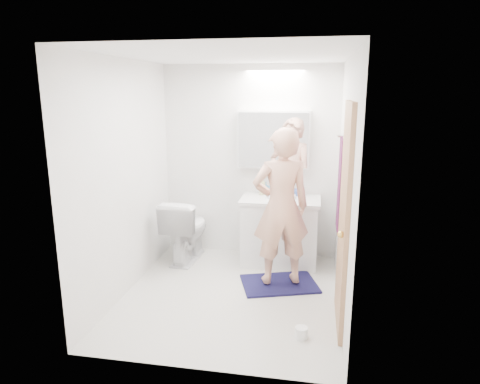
% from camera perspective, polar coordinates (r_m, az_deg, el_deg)
% --- Properties ---
extents(floor, '(2.50, 2.50, 0.00)m').
position_cam_1_polar(floor, '(4.58, -1.20, -13.58)').
color(floor, silver).
rests_on(floor, ground).
extents(ceiling, '(2.50, 2.50, 0.00)m').
position_cam_1_polar(ceiling, '(4.10, -1.37, 17.89)').
color(ceiling, white).
rests_on(ceiling, floor).
extents(wall_back, '(2.50, 0.00, 2.50)m').
position_cam_1_polar(wall_back, '(5.39, 1.35, 4.01)').
color(wall_back, white).
rests_on(wall_back, floor).
extents(wall_front, '(2.50, 0.00, 2.50)m').
position_cam_1_polar(wall_front, '(3.00, -6.01, -3.73)').
color(wall_front, white).
rests_on(wall_front, floor).
extents(wall_left, '(0.00, 2.50, 2.50)m').
position_cam_1_polar(wall_left, '(4.52, -15.08, 1.72)').
color(wall_left, white).
rests_on(wall_left, floor).
extents(wall_right, '(0.00, 2.50, 2.50)m').
position_cam_1_polar(wall_right, '(4.11, 13.94, 0.64)').
color(wall_right, white).
rests_on(wall_right, floor).
extents(vanity_cabinet, '(0.90, 0.55, 0.78)m').
position_cam_1_polar(vanity_cabinet, '(5.26, 5.36, -5.38)').
color(vanity_cabinet, white).
rests_on(vanity_cabinet, floor).
extents(countertop, '(0.95, 0.58, 0.04)m').
position_cam_1_polar(countertop, '(5.14, 5.46, -1.05)').
color(countertop, white).
rests_on(countertop, vanity_cabinet).
extents(sink_basin, '(0.36, 0.36, 0.03)m').
position_cam_1_polar(sink_basin, '(5.16, 5.49, -0.60)').
color(sink_basin, white).
rests_on(sink_basin, countertop).
extents(faucet, '(0.02, 0.02, 0.16)m').
position_cam_1_polar(faucet, '(5.33, 5.68, 0.57)').
color(faucet, '#B6B6BB').
rests_on(faucet, countertop).
extents(medicine_cabinet, '(0.88, 0.14, 0.70)m').
position_cam_1_polar(medicine_cabinet, '(5.23, 4.52, 7.01)').
color(medicine_cabinet, white).
rests_on(medicine_cabinet, wall_back).
extents(mirror_panel, '(0.84, 0.01, 0.66)m').
position_cam_1_polar(mirror_panel, '(5.16, 4.43, 6.92)').
color(mirror_panel, silver).
rests_on(mirror_panel, medicine_cabinet).
extents(toilet, '(0.50, 0.81, 0.80)m').
position_cam_1_polar(toilet, '(5.36, -7.22, -4.96)').
color(toilet, white).
rests_on(toilet, floor).
extents(bath_rug, '(0.93, 0.77, 0.02)m').
position_cam_1_polar(bath_rug, '(4.80, 5.29, -12.15)').
color(bath_rug, '#17133E').
rests_on(bath_rug, floor).
extents(person, '(0.71, 0.57, 1.68)m').
position_cam_1_polar(person, '(4.50, 5.53, -2.04)').
color(person, '#DDA084').
rests_on(person, bath_rug).
extents(door, '(0.04, 0.80, 2.00)m').
position_cam_1_polar(door, '(3.82, 13.79, -3.42)').
color(door, '#AD7B56').
rests_on(door, wall_right).
extents(door_knob, '(0.06, 0.06, 0.06)m').
position_cam_1_polar(door_knob, '(3.55, 13.37, -5.56)').
color(door_knob, gold).
rests_on(door_knob, door).
extents(towel, '(0.02, 0.42, 1.00)m').
position_cam_1_polar(towel, '(4.66, 13.20, 0.92)').
color(towel, '#111636').
rests_on(towel, wall_right).
extents(towel_hook, '(0.07, 0.02, 0.02)m').
position_cam_1_polar(towel_hook, '(4.58, 13.38, 7.29)').
color(towel_hook, silver).
rests_on(towel_hook, wall_right).
extents(soap_bottle_a, '(0.12, 0.12, 0.22)m').
position_cam_1_polar(soap_bottle_a, '(5.28, 3.02, 0.84)').
color(soap_bottle_a, '#C5C17F').
rests_on(soap_bottle_a, countertop).
extents(soap_bottle_b, '(0.10, 0.10, 0.16)m').
position_cam_1_polar(soap_bottle_b, '(5.31, 3.48, 0.54)').
color(soap_bottle_b, '#5393B3').
rests_on(soap_bottle_b, countertop).
extents(toothbrush_cup, '(0.10, 0.10, 0.08)m').
position_cam_1_polar(toothbrush_cup, '(5.27, 7.51, -0.06)').
color(toothbrush_cup, '#3C5DB6').
rests_on(toothbrush_cup, countertop).
extents(toilet_paper_roll, '(0.11, 0.11, 0.10)m').
position_cam_1_polar(toilet_paper_roll, '(3.90, 8.22, -18.16)').
color(toilet_paper_roll, white).
rests_on(toilet_paper_roll, floor).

